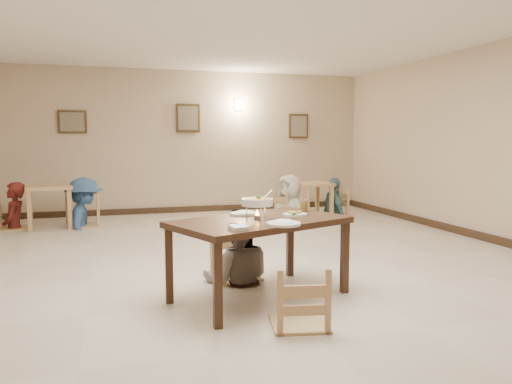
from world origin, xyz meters
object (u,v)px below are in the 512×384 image
object	(u,v)px
chair_far	(236,235)
bg_diner_a	(13,182)
chair_near	(300,267)
bg_chair_rr	(334,189)
bg_diner_d	(334,178)
bg_chair_ll	(13,199)
main_diner	(237,209)
drink_glass	(304,206)
curry_warmer	(257,202)
bg_table_right	(312,189)
bg_table_left	(49,193)
main_table	(260,227)
bg_chair_rl	(290,193)
bg_diner_b	(83,177)
bg_diner_c	(290,175)
bg_chair_lr	(84,196)

from	to	relation	value
chair_far	bg_diner_a	xyz separation A→B (m)	(-2.92, 4.11, 0.33)
chair_near	bg_chair_rr	world-z (taller)	bg_chair_rr
bg_diner_d	bg_chair_ll	bearing A→B (deg)	90.85
main_diner	drink_glass	world-z (taller)	main_diner
curry_warmer	bg_chair_rr	distance (m)	5.70
chair_far	bg_table_right	xyz separation A→B (m)	(2.65, 4.06, 0.05)
bg_chair_ll	main_diner	bearing A→B (deg)	-150.67
chair_near	bg_diner_a	distance (m)	6.43
curry_warmer	bg_table_right	size ratio (longest dim) A/B	0.45
bg_table_left	drink_glass	bearing A→B (deg)	-56.74
curry_warmer	chair_near	bearing A→B (deg)	-81.94
curry_warmer	bg_diner_d	size ratio (longest dim) A/B	0.22
main_table	bg_table_right	world-z (taller)	main_table
bg_table_left	bg_chair_ll	xyz separation A→B (m)	(-0.58, 0.03, -0.08)
chair_far	chair_near	distance (m)	1.52
bg_chair_rr	main_table	bearing A→B (deg)	-26.86
drink_glass	bg_table_left	size ratio (longest dim) A/B	0.19
main_diner	bg_chair_rl	bearing A→B (deg)	-104.18
bg_chair_rl	bg_diner_b	xyz separation A→B (m)	(-3.92, 0.02, 0.39)
drink_glass	bg_diner_d	size ratio (longest dim) A/B	0.11
drink_glass	bg_chair_rl	world-z (taller)	bg_chair_rl
main_table	curry_warmer	bearing A→B (deg)	95.05
main_table	chair_near	world-z (taller)	chair_near
bg_diner_d	bg_chair_rl	bearing A→B (deg)	93.00
chair_near	bg_chair_rl	size ratio (longest dim) A/B	1.00
chair_near	bg_diner_c	size ratio (longest dim) A/B	0.58
chair_near	bg_diner_b	bearing A→B (deg)	-59.66
main_diner	drink_glass	distance (m)	0.72
main_diner	bg_chair_rl	size ratio (longest dim) A/B	1.62
chair_far	bg_diner_d	size ratio (longest dim) A/B	0.64
main_table	main_diner	world-z (taller)	main_diner
chair_far	bg_diner_d	bearing A→B (deg)	40.59
main_diner	bg_chair_rr	size ratio (longest dim) A/B	1.52
bg_chair_ll	bg_chair_lr	distance (m)	1.16
bg_table_left	bg_chair_rr	bearing A→B (deg)	0.06
drink_glass	bg_chair_rr	world-z (taller)	bg_chair_rr
main_diner	bg_table_left	world-z (taller)	main_diner
main_table	bg_diner_d	bearing A→B (deg)	35.33
curry_warmer	bg_diner_d	world-z (taller)	bg_diner_d
chair_near	bg_table_left	distance (m)	6.13
bg_chair_rr	chair_near	bearing A→B (deg)	-22.18
curry_warmer	drink_glass	bearing A→B (deg)	21.86
chair_near	bg_diner_b	distance (m)	5.92
bg_table_left	bg_diner_d	world-z (taller)	bg_diner_d
bg_chair_rr	bg_diner_b	size ratio (longest dim) A/B	0.60
bg_table_right	bg_chair_ll	world-z (taller)	bg_chair_ll
bg_chair_ll	chair_far	bearing A→B (deg)	-149.92
bg_table_right	bg_chair_ll	distance (m)	5.57
drink_glass	bg_diner_a	size ratio (longest dim) A/B	0.10
drink_glass	bg_chair_rl	size ratio (longest dim) A/B	0.17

